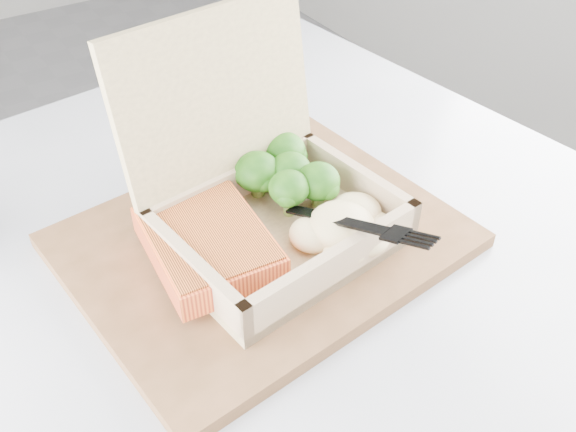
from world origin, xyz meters
TOP-DOWN VIEW (x-y plane):
  - cafe_table at (0.63, -0.59)m, footprint 0.89×0.89m
  - serving_tray at (0.66, -0.57)m, footprint 0.36×0.30m
  - takeout_container at (0.66, -0.56)m, footprint 0.22×0.20m
  - salmon_fillet at (0.60, -0.57)m, footprint 0.11×0.13m
  - broccoli_pile at (0.71, -0.54)m, footprint 0.11×0.11m
  - mashed_potatoes at (0.71, -0.62)m, footprint 0.10×0.08m
  - plastic_fork at (0.70, -0.60)m, footprint 0.06×0.15m
  - receipt at (0.69, -0.38)m, footprint 0.10×0.15m

SIDE VIEW (x-z plane):
  - cafe_table at x=0.63m, z-range 0.18..0.91m
  - receipt at x=0.69m, z-range 0.73..0.73m
  - serving_tray at x=0.66m, z-range 0.73..0.75m
  - salmon_fillet at x=0.60m, z-range 0.76..0.78m
  - mashed_potatoes at x=0.71m, z-range 0.76..0.79m
  - broccoli_pile at x=0.71m, z-range 0.76..0.80m
  - plastic_fork at x=0.70m, z-range 0.77..0.80m
  - takeout_container at x=0.66m, z-range 0.70..0.89m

